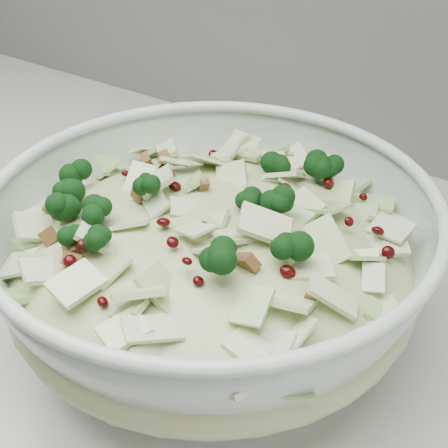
% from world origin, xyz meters
% --- Properties ---
extents(mixing_bowl, '(0.42, 0.42, 0.14)m').
position_xyz_m(mixing_bowl, '(0.58, 1.60, 0.97)').
color(mixing_bowl, '#B6C9BB').
rests_on(mixing_bowl, counter).
extents(salad, '(0.42, 0.42, 0.14)m').
position_xyz_m(salad, '(0.58, 1.60, 1.00)').
color(salad, '#ABBA7F').
rests_on(salad, mixing_bowl).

